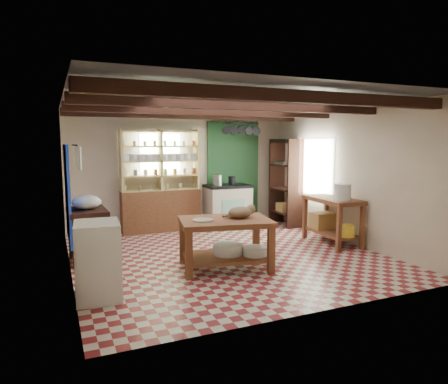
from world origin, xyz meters
name	(u,v)px	position (x,y,z in m)	size (l,w,h in m)	color
floor	(227,256)	(0.00, 0.00, -0.01)	(5.00, 5.00, 0.02)	maroon
ceiling	(227,101)	(0.00, 0.00, 2.60)	(5.00, 5.00, 0.02)	#434448
wall_back	(182,170)	(0.00, 2.50, 1.30)	(5.00, 0.04, 2.60)	beige
wall_front	(319,200)	(0.00, -2.50, 1.30)	(5.00, 0.04, 2.60)	beige
wall_left	(67,187)	(-2.50, 0.00, 1.30)	(0.04, 5.00, 2.60)	beige
wall_right	(346,175)	(2.50, 0.00, 1.30)	(0.04, 5.00, 2.60)	beige
ceiling_beams	(227,108)	(0.00, 0.00, 2.48)	(5.00, 3.80, 0.15)	#321911
blue_wall_patch	(68,193)	(-2.47, 0.90, 1.10)	(0.04, 1.40, 1.60)	blue
green_wall_patch	(233,171)	(1.25, 2.47, 1.25)	(1.30, 0.04, 2.30)	#1D4A25
window_back	(160,153)	(-0.50, 2.48, 1.70)	(0.90, 0.02, 0.80)	silver
window_right	(314,167)	(2.48, 1.00, 1.40)	(0.02, 1.30, 1.20)	silver
utensil_rail	(75,156)	(-2.44, -1.20, 1.78)	(0.06, 0.90, 0.28)	black
pot_rack	(241,131)	(1.25, 2.05, 2.18)	(0.86, 0.12, 0.36)	black
shelving_unit	(161,181)	(-0.55, 2.31, 1.10)	(1.70, 0.34, 2.20)	#DDC87F
tall_rack	(286,182)	(2.28, 1.80, 1.00)	(0.40, 0.86, 2.00)	#321911
work_table	(225,244)	(-0.30, -0.61, 0.38)	(1.36, 0.91, 0.77)	brown
stove	(228,206)	(0.96, 2.15, 0.48)	(0.99, 0.67, 0.97)	beige
prep_table	(88,235)	(-2.20, 0.62, 0.43)	(0.58, 0.85, 0.86)	#321911
white_cabinet	(98,260)	(-2.22, -1.06, 0.48)	(0.53, 0.64, 0.96)	silver
right_counter	(332,221)	(2.18, -0.03, 0.44)	(0.62, 1.23, 0.88)	brown
cat	(240,212)	(-0.05, -0.61, 0.86)	(0.39, 0.30, 0.18)	#8E7252
steel_tray	(203,220)	(-0.66, -0.60, 0.78)	(0.32, 0.32, 0.02)	#A4A4AC
basin_large	(228,249)	(-0.25, -0.58, 0.28)	(0.46, 0.46, 0.16)	silver
basin_small	(255,251)	(0.12, -0.80, 0.27)	(0.37, 0.37, 0.13)	silver
kettle_left	(217,180)	(0.71, 2.15, 1.08)	(0.20, 0.20, 0.23)	#A4A4AC
kettle_right	(232,180)	(1.06, 2.15, 1.06)	(0.15, 0.15, 0.19)	black
enamel_bowl	(87,202)	(-2.20, 0.62, 0.97)	(0.45, 0.45, 0.23)	silver
white_bucket	(342,192)	(2.11, -0.38, 1.03)	(0.30, 0.30, 0.30)	silver
wicker_basket	(323,220)	(2.20, 0.27, 0.39)	(0.44, 0.36, 0.31)	#A77A43
yellow_tub	(347,231)	(2.16, -0.48, 0.34)	(0.28, 0.28, 0.21)	yellow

